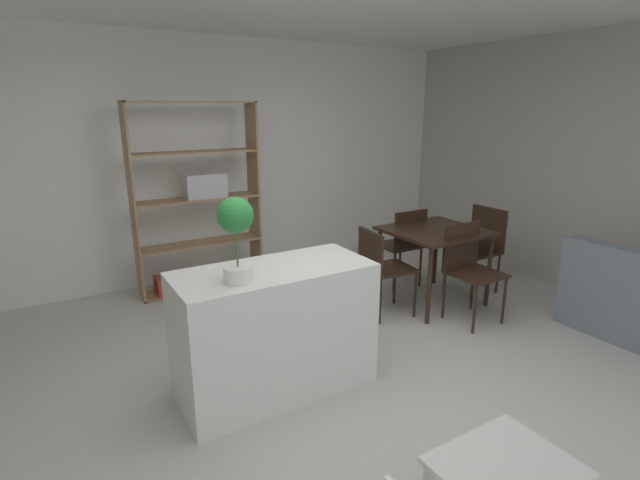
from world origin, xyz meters
name	(u,v)px	position (x,y,z in m)	size (l,w,h in m)	color
ground_plane	(332,384)	(0.00, 0.00, 0.00)	(9.41, 9.41, 0.00)	beige
back_partition	(202,161)	(0.00, 2.83, 1.38)	(6.84, 0.06, 2.75)	white
right_partition_gray	(614,169)	(3.39, 0.00, 1.38)	(0.06, 5.71, 2.75)	#B2ADA3
kitchen_island	(275,330)	(-0.37, 0.18, 0.46)	(1.37, 0.62, 0.92)	white
potted_plant_on_island	(236,230)	(-0.67, 0.06, 1.26)	(0.22, 0.22, 0.54)	white
open_bookshelf	(198,199)	(-0.20, 2.41, 1.02)	(1.35, 0.31, 2.04)	#997551
child_table	(505,480)	(-0.07, -1.54, 0.39)	(0.60, 0.48, 0.47)	silver
dining_table	(435,238)	(1.73, 0.78, 0.69)	(0.94, 0.87, 0.78)	black
dining_chair_island_side	(381,264)	(1.05, 0.79, 0.53)	(0.50, 0.48, 0.87)	black
dining_chair_far	(404,241)	(1.73, 1.25, 0.55)	(0.44, 0.41, 0.91)	black
dining_chair_window_side	(480,242)	(2.43, 0.78, 0.55)	(0.46, 0.46, 0.92)	black
dining_chair_near	(469,263)	(1.73, 0.32, 0.56)	(0.46, 0.44, 0.92)	black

